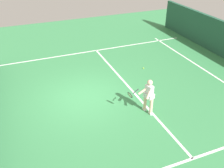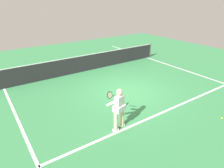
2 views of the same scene
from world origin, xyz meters
name	(u,v)px [view 1 (image 1 of 2)]	position (x,y,z in m)	size (l,w,h in m)	color
ground_plane	(84,97)	(0.00, 0.00, 0.00)	(24.59, 24.59, 0.00)	#38844C
baseline_marking	(206,71)	(0.00, -6.96, 0.00)	(10.88, 0.10, 0.01)	white
service_line_marking	(129,87)	(0.00, -2.30, 0.00)	(9.88, 0.10, 0.01)	white
sideline_right_marking	(61,56)	(4.94, 0.00, 0.00)	(0.10, 16.92, 0.01)	white
tennis_player	(148,95)	(-2.08, -2.12, 0.85)	(0.66, 1.07, 1.55)	beige
tennis_ball_near	(143,68)	(1.52, -3.90, 0.03)	(0.07, 0.07, 0.07)	#D1E533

